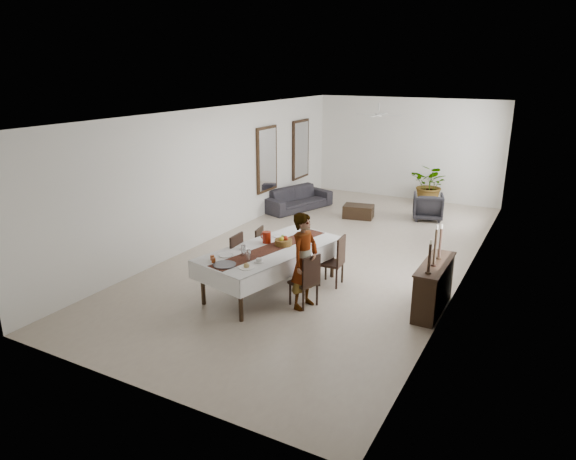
{
  "coord_description": "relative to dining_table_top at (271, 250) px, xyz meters",
  "views": [
    {
      "loc": [
        4.46,
        -10.23,
        4.1
      ],
      "look_at": [
        -0.1,
        -1.81,
        1.05
      ],
      "focal_mm": 32.0,
      "sensor_mm": 36.0,
      "label": 1
    }
  ],
  "objects": [
    {
      "name": "serving_tray",
      "position": [
        -0.26,
        -1.14,
        0.05
      ],
      "size": [
        0.4,
        0.4,
        0.02
      ],
      "primitive_type": "cylinder",
      "color": "#45454A",
      "rests_on": "tablecloth_top"
    },
    {
      "name": "mirror_frame_near",
      "position": [
        -2.82,
        4.6,
        0.79
      ],
      "size": [
        0.06,
        1.05,
        1.85
      ],
      "primitive_type": "cube",
      "color": "black",
      "rests_on": "wall_left"
    },
    {
      "name": "wall_back",
      "position": [
        0.14,
        8.4,
        0.79
      ],
      "size": [
        6.0,
        0.02,
        3.2
      ],
      "primitive_type": "cube",
      "color": "white",
      "rests_on": "floor"
    },
    {
      "name": "wall_front",
      "position": [
        0.14,
        -3.6,
        0.79
      ],
      "size": [
        6.0,
        0.02,
        3.2
      ],
      "primitive_type": "cube",
      "color": "white",
      "rests_on": "floor"
    },
    {
      "name": "chair_left_near_leg_fr",
      "position": [
        -0.64,
        -0.35,
        -0.59
      ],
      "size": [
        0.05,
        0.05,
        0.44
      ],
      "primitive_type": "cylinder",
      "rotation": [
        0.0,
        0.0,
        0.05
      ],
      "color": "black",
      "rests_on": "floor"
    },
    {
      "name": "candlestick_far_base",
      "position": [
        2.92,
        0.84,
        0.09
      ],
      "size": [
        0.1,
        0.1,
        0.03
      ],
      "primitive_type": "cylinder",
      "color": "black",
      "rests_on": "sideboard_top"
    },
    {
      "name": "coffee_table",
      "position": [
        -0.32,
        5.46,
        -0.63
      ],
      "size": [
        0.91,
        0.69,
        0.37
      ],
      "primitive_type": "cube",
      "rotation": [
        0.0,
        0.0,
        0.18
      ],
      "color": "black",
      "rests_on": "floor"
    },
    {
      "name": "wine_glass_near",
      "position": [
        -0.03,
        -0.74,
        0.14
      ],
      "size": [
        0.08,
        0.08,
        0.19
      ],
      "primitive_type": "cylinder",
      "color": "white",
      "rests_on": "tablecloth_top"
    },
    {
      "name": "chair_right_near_leg_fr",
      "position": [
        1.06,
        -0.2,
        -0.6
      ],
      "size": [
        0.05,
        0.05,
        0.41
      ],
      "primitive_type": "cylinder",
      "rotation": [
        0.0,
        0.0,
        -0.34
      ],
      "color": "black",
      "rests_on": "floor"
    },
    {
      "name": "dining_table_top",
      "position": [
        0.0,
        0.0,
        0.0
      ],
      "size": [
        1.69,
        2.87,
        0.06
      ],
      "primitive_type": "cube",
      "rotation": [
        0.0,
        0.0,
        -0.23
      ],
      "color": "black",
      "rests_on": "table_leg_fl"
    },
    {
      "name": "fruit_green",
      "position": [
        0.08,
        0.3,
        0.18
      ],
      "size": [
        0.09,
        0.09,
        0.09
      ],
      "primitive_type": "sphere",
      "color": "#587623",
      "rests_on": "fruit_basket"
    },
    {
      "name": "floor",
      "position": [
        0.14,
        2.4,
        -0.81
      ],
      "size": [
        6.0,
        12.0,
        0.0
      ],
      "primitive_type": "cube",
      "color": "#BDAD96",
      "rests_on": "ground"
    },
    {
      "name": "tablecloth_drape_near",
      "position": [
        -0.32,
        -1.4,
        -0.13
      ],
      "size": [
        1.29,
        0.31,
        0.34
      ],
      "primitive_type": "cube",
      "rotation": [
        0.0,
        0.0,
        -0.23
      ],
      "color": "white",
      "rests_on": "dining_table_top"
    },
    {
      "name": "chair_left_far_leg_br",
      "position": [
        -0.27,
        0.54,
        -0.61
      ],
      "size": [
        0.05,
        0.05,
        0.41
      ],
      "primitive_type": "cylinder",
      "rotation": [
        0.0,
        0.0,
        0.18
      ],
      "color": "black",
      "rests_on": "floor"
    },
    {
      "name": "chair_right_far_leg_fr",
      "position": [
        1.06,
        0.97,
        -0.6
      ],
      "size": [
        0.05,
        0.05,
        0.42
      ],
      "primitive_type": "cylinder",
      "rotation": [
        0.0,
        0.0,
        0.07
      ],
      "color": "black",
      "rests_on": "floor"
    },
    {
      "name": "fan_blade_e",
      "position": [
        0.49,
        5.4,
        2.09
      ],
      "size": [
        0.55,
        0.1,
        0.01
      ],
      "primitive_type": "cube",
      "color": "white",
      "rests_on": "fan_hub"
    },
    {
      "name": "chair_right_near_seat",
      "position": [
        0.84,
        -0.3,
        -0.37
      ],
      "size": [
        0.53,
        0.53,
        0.05
      ],
      "primitive_type": "cube",
      "rotation": [
        0.0,
        0.0,
        1.23
      ],
      "color": "black",
      "rests_on": "chair_right_near_leg_fl"
    },
    {
      "name": "teacup_right",
      "position": [
        0.18,
        -0.73,
        0.07
      ],
      "size": [
        0.1,
        0.1,
        0.07
      ],
      "primitive_type": "cylinder",
      "color": "silver",
      "rests_on": "saucer_right"
    },
    {
      "name": "fruit_red",
      "position": [
        0.16,
        0.27,
        0.18
      ],
      "size": [
        0.1,
        0.1,
        0.1
      ],
      "primitive_type": "sphere",
      "color": "#A92410",
      "rests_on": "fruit_basket"
    },
    {
      "name": "fan_blade_w",
      "position": [
        -0.21,
        5.4,
        2.09
      ],
      "size": [
        0.55,
        0.1,
        0.01
      ],
      "primitive_type": "cube",
      "color": "white",
      "rests_on": "fan_hub"
    },
    {
      "name": "fan_blade_s",
      "position": [
        0.14,
        5.05,
        2.09
      ],
      "size": [
        0.1,
        0.55,
        0.01
      ],
      "primitive_type": "cube",
      "color": "silver",
      "rests_on": "fan_hub"
    },
    {
      "name": "tablecloth_top",
      "position": [
        0.0,
        0.0,
        0.03
      ],
      "size": [
        1.93,
        3.11,
        0.01
      ],
      "primitive_type": "cube",
      "rotation": [
        0.0,
        0.0,
        -0.23
      ],
      "color": "silver",
      "rests_on": "dining_table_top"
    },
    {
      "name": "wine_glass_mid",
      "position": [
        -0.25,
        -0.57,
        0.14
      ],
      "size": [
        0.08,
        0.08,
        0.19
      ],
      "primitive_type": "cylinder",
      "color": "silver",
      "rests_on": "tablecloth_top"
    },
    {
      "name": "chair_right_near_leg_br",
      "position": [
        0.73,
        -0.08,
        -0.6
      ],
      "size": [
        0.05,
        0.05,
        0.41
      ],
      "primitive_type": "cylinder",
      "rotation": [
        0.0,
        0.0,
        -0.34
      ],
      "color": "black",
      "rests_on": "floor"
    },
    {
      "name": "tablecloth_drape_left",
      "position": [
        -0.64,
        0.15,
        -0.13
      ],
      "size": [
        0.66,
        2.81,
        0.34
      ],
      "primitive_type": "cube",
      "rotation": [
        0.0,
        0.0,
        -0.23
      ],
      "color": "silver",
      "rests_on": "dining_table_top"
    },
    {
      "name": "armchair",
      "position": [
        1.44,
        6.24,
        -0.44
      ],
      "size": [
        0.99,
        1.0,
        0.74
      ],
      "primitive_type": "imported",
      "rotation": [
        0.0,
        0.0,
        3.43
      ],
      "color": "#28262B",
      "rests_on": "floor"
    },
    {
      "name": "fan_hub",
      "position": [
        0.14,
        5.4,
        2.09
      ],
      "size": [
        0.16,
        0.16,
        0.08
      ],
      "primitive_type": "cylinder",
      "color": "silver",
      "rests_on": "fan_rod"
    },
    {
      "name": "table_runner",
      "position": [
        0.0,
        0.0,
        0.04
      ],
      "size": [
        1.01,
        2.81,
        0.0
      ],
      "primitive_type": "cube",
      "rotation": [
        0.0,
        0.0,
        -0.23
      ],
      "color": "#562618",
      "rests_on": "tablecloth_top"
    },
    {
      "name": "chair_left_near_leg_fl",
      "position": [
        -0.66,
        0.01,
        -0.59
      ],
      "size": [
        0.05,
        0.05,
        0.44
      ],
      "primitive_type": "cylinder",
      "rotation": [
        0.0,
        0.0,
        0.05
      ],
      "color": "black",
      "rests_on": "floor"
    },
    {
      "name": "chair_right_far_leg_fl",
      "position": [
        1.08,
        0.62,
        -0.6
      ],
      "size": [
        0.05,
        0.05,
        0.42
      ],
      "primitive_type": "cylinder",
      "rotation": [
        0.0,
        0.0,
        0.07
      ],
      "color": "black",
      "rests_on": "floor"
    },
    {
      "name": "fruit_basket",
      "position": [
        0.12,
        0.26,
        0.1
      ],
      "size": [
        0.34,
        0.34,
        0.11
      ],
      "primitive_type": "cylinder",
      "color": "brown",
      "rests_on": "tablecloth_top"
    },
    {
      "name": "chair_left_near_seat",
      "position": [
        -0.46,
        -0.16,
        -0.34
      ],
      "size": [
        0.47,
        0.47,
        0.05
      ],
      "primitive_type": "cube",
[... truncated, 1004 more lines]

